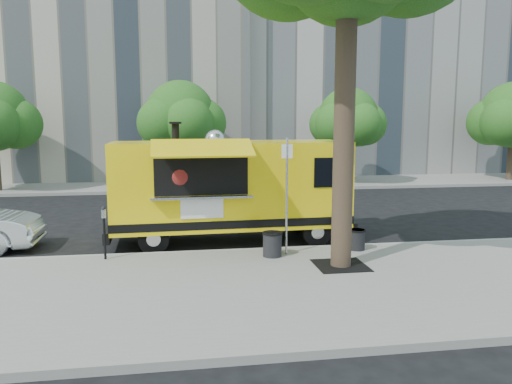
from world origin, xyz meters
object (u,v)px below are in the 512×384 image
sign_post (287,189)px  food_truck (230,187)px  trash_bin_right (357,239)px  far_tree_c (348,118)px  trash_bin_left (272,243)px  far_tree_b (180,116)px  parking_meter (104,226)px

sign_post → food_truck: size_ratio=0.42×
food_truck → trash_bin_right: size_ratio=13.05×
far_tree_c → trash_bin_left: (-6.85, -14.13, -3.24)m
far_tree_b → sign_post: far_tree_b is taller
far_tree_c → far_tree_b: bearing=178.1°
trash_bin_left → food_truck: bearing=110.1°
far_tree_b → parking_meter: size_ratio=4.12×
far_tree_c → food_truck: bearing=-123.0°
far_tree_c → parking_meter: size_ratio=3.90×
parking_meter → far_tree_c: bearing=51.3°
sign_post → food_truck: (-1.24, 2.12, -0.20)m
trash_bin_left → trash_bin_right: (2.35, 0.29, -0.04)m
far_tree_c → trash_bin_right: size_ratio=9.49×
far_tree_b → trash_bin_left: 14.97m
far_tree_b → far_tree_c: size_ratio=1.06×
food_truck → trash_bin_left: size_ratio=11.51×
parking_meter → trash_bin_left: parking_meter is taller
far_tree_c → food_truck: far_tree_c is taller
sign_post → parking_meter: bearing=177.5°
parking_meter → trash_bin_right: (6.50, -0.09, -0.54)m
far_tree_c → sign_post: far_tree_c is taller
far_tree_c → sign_post: bearing=-114.8°
far_tree_b → parking_meter: 14.48m
sign_post → trash_bin_left: size_ratio=4.82×
far_tree_b → trash_bin_left: bearing=-81.5°
far_tree_c → trash_bin_left: bearing=-115.9°
parking_meter → food_truck: bearing=30.1°
food_truck → far_tree_c: bearing=55.0°
far_tree_c → parking_meter: 17.82m
sign_post → trash_bin_right: (1.95, 0.11, -1.40)m
far_tree_b → food_truck: bearing=-83.8°
food_truck → trash_bin_right: (3.19, -2.00, -1.20)m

